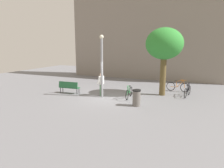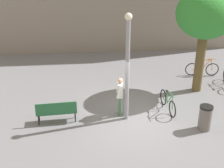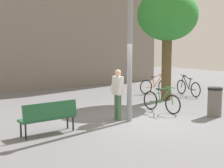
{
  "view_description": "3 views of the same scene",
  "coord_description": "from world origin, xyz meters",
  "px_view_note": "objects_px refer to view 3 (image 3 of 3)",
  "views": [
    {
      "loc": [
        5.94,
        -12.56,
        3.63
      ],
      "look_at": [
        0.27,
        0.33,
        0.94
      ],
      "focal_mm": 32.57,
      "sensor_mm": 36.0,
      "label": 1
    },
    {
      "loc": [
        -2.01,
        -10.73,
        6.53
      ],
      "look_at": [
        -0.82,
        1.24,
        1.01
      ],
      "focal_mm": 49.08,
      "sensor_mm": 36.0,
      "label": 2
    },
    {
      "loc": [
        -6.68,
        -8.39,
        2.52
      ],
      "look_at": [
        -0.15,
        1.3,
        1.07
      ],
      "focal_mm": 52.86,
      "sensor_mm": 36.0,
      "label": 3
    }
  ],
  "objects_px": {
    "plaza_tree": "(168,17)",
    "person_by_lamppost": "(118,91)",
    "park_bench": "(49,115)",
    "bicycle_green": "(161,102)",
    "lamppost": "(130,47)",
    "bicycle_orange": "(155,86)",
    "trash_bin": "(215,102)",
    "bicycle_black": "(188,88)"
  },
  "relations": [
    {
      "from": "lamppost",
      "to": "bicycle_black",
      "type": "height_order",
      "value": "lamppost"
    },
    {
      "from": "plaza_tree",
      "to": "lamppost",
      "type": "bearing_deg",
      "value": -148.53
    },
    {
      "from": "plaza_tree",
      "to": "bicycle_black",
      "type": "xyz_separation_m",
      "value": [
        1.74,
        0.31,
        -3.28
      ]
    },
    {
      "from": "park_bench",
      "to": "bicycle_green",
      "type": "xyz_separation_m",
      "value": [
        4.65,
        0.52,
        -0.16
      ]
    },
    {
      "from": "park_bench",
      "to": "bicycle_black",
      "type": "distance_m",
      "value": 8.75
    },
    {
      "from": "park_bench",
      "to": "trash_bin",
      "type": "height_order",
      "value": "trash_bin"
    },
    {
      "from": "lamppost",
      "to": "bicycle_black",
      "type": "distance_m",
      "value": 6.45
    },
    {
      "from": "trash_bin",
      "to": "park_bench",
      "type": "bearing_deg",
      "value": 169.42
    },
    {
      "from": "plaza_tree",
      "to": "bicycle_orange",
      "type": "distance_m",
      "value": 3.83
    },
    {
      "from": "person_by_lamppost",
      "to": "plaza_tree",
      "type": "bearing_deg",
      "value": 26.33
    },
    {
      "from": "trash_bin",
      "to": "lamppost",
      "type": "bearing_deg",
      "value": 159.3
    },
    {
      "from": "park_bench",
      "to": "trash_bin",
      "type": "distance_m",
      "value": 5.76
    },
    {
      "from": "person_by_lamppost",
      "to": "park_bench",
      "type": "xyz_separation_m",
      "value": [
        -2.57,
        -0.36,
        -0.42
      ]
    },
    {
      "from": "bicycle_orange",
      "to": "person_by_lamppost",
      "type": "bearing_deg",
      "value": -142.87
    },
    {
      "from": "plaza_tree",
      "to": "bicycle_green",
      "type": "xyz_separation_m",
      "value": [
        -1.95,
        -1.83,
        -3.28
      ]
    },
    {
      "from": "lamppost",
      "to": "park_bench",
      "type": "bearing_deg",
      "value": -179.47
    },
    {
      "from": "park_bench",
      "to": "bicycle_orange",
      "type": "distance_m",
      "value": 8.56
    },
    {
      "from": "park_bench",
      "to": "bicycle_black",
      "type": "xyz_separation_m",
      "value": [
        8.33,
        2.66,
        -0.16
      ]
    },
    {
      "from": "lamppost",
      "to": "bicycle_orange",
      "type": "height_order",
      "value": "lamppost"
    },
    {
      "from": "bicycle_black",
      "to": "bicycle_orange",
      "type": "height_order",
      "value": "same"
    },
    {
      "from": "bicycle_orange",
      "to": "trash_bin",
      "type": "bearing_deg",
      "value": -109.74
    },
    {
      "from": "person_by_lamppost",
      "to": "bicycle_orange",
      "type": "height_order",
      "value": "person_by_lamppost"
    },
    {
      "from": "person_by_lamppost",
      "to": "bicycle_black",
      "type": "height_order",
      "value": "person_by_lamppost"
    },
    {
      "from": "plaza_tree",
      "to": "trash_bin",
      "type": "height_order",
      "value": "plaza_tree"
    },
    {
      "from": "person_by_lamppost",
      "to": "bicycle_black",
      "type": "xyz_separation_m",
      "value": [
        5.76,
        2.3,
        -0.58
      ]
    },
    {
      "from": "bicycle_orange",
      "to": "trash_bin",
      "type": "relative_size",
      "value": 1.79
    },
    {
      "from": "person_by_lamppost",
      "to": "bicycle_black",
      "type": "distance_m",
      "value": 6.23
    },
    {
      "from": "bicycle_orange",
      "to": "plaza_tree",
      "type": "bearing_deg",
      "value": -117.71
    },
    {
      "from": "person_by_lamppost",
      "to": "bicycle_orange",
      "type": "relative_size",
      "value": 0.93
    },
    {
      "from": "bicycle_orange",
      "to": "trash_bin",
      "type": "distance_m",
      "value": 5.48
    },
    {
      "from": "park_bench",
      "to": "bicycle_orange",
      "type": "bearing_deg",
      "value": 28.63
    },
    {
      "from": "bicycle_orange",
      "to": "bicycle_black",
      "type": "bearing_deg",
      "value": -60.55
    },
    {
      "from": "lamppost",
      "to": "trash_bin",
      "type": "bearing_deg",
      "value": -20.7
    },
    {
      "from": "lamppost",
      "to": "bicycle_orange",
      "type": "distance_m",
      "value": 6.55
    },
    {
      "from": "bicycle_black",
      "to": "bicycle_green",
      "type": "distance_m",
      "value": 4.26
    },
    {
      "from": "person_by_lamppost",
      "to": "plaza_tree",
      "type": "xyz_separation_m",
      "value": [
        4.02,
        1.99,
        2.7
      ]
    },
    {
      "from": "trash_bin",
      "to": "plaza_tree",
      "type": "bearing_deg",
      "value": 74.72
    },
    {
      "from": "plaza_tree",
      "to": "trash_bin",
      "type": "relative_size",
      "value": 4.82
    },
    {
      "from": "lamppost",
      "to": "person_by_lamppost",
      "type": "xyz_separation_m",
      "value": [
        -0.23,
        0.33,
        -1.43
      ]
    },
    {
      "from": "person_by_lamppost",
      "to": "park_bench",
      "type": "height_order",
      "value": "person_by_lamppost"
    },
    {
      "from": "park_bench",
      "to": "bicycle_black",
      "type": "height_order",
      "value": "bicycle_black"
    },
    {
      "from": "plaza_tree",
      "to": "person_by_lamppost",
      "type": "bearing_deg",
      "value": -153.67
    }
  ]
}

